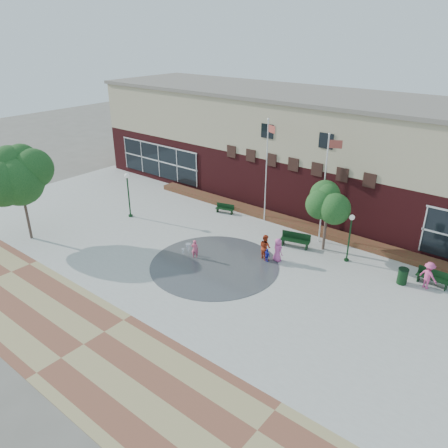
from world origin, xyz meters
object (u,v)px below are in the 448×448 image
Objects in this scene: trash_can at (403,276)px; tree_big_left at (18,171)px; bench_left at (225,210)px; flagpole_left at (267,166)px; flagpole_right at (325,184)px; child_splash at (195,249)px.

tree_big_left is (-23.30, -10.79, 4.65)m from trash_can.
tree_big_left is (-8.12, -12.60, 4.92)m from bench_left.
flagpole_left is at bearing 49.12° from tree_big_left.
flagpole_right is 4.93× the size of bench_left.
child_splash is (11.38, 5.34, -4.51)m from tree_big_left.
flagpole_left is at bearing -3.33° from bench_left.
flagpole_right is 7.87m from trash_can.
flagpole_left reaches higher than flagpole_right.
trash_can is at bearing 172.71° from child_splash.
child_splash is (-5.38, -7.44, -3.76)m from flagpole_right.
tree_big_left is 13.36m from child_splash.
tree_big_left is at bearing -167.54° from flagpole_right.
tree_big_left reaches higher than child_splash.
flagpole_left is at bearing 148.55° from flagpole_right.
flagpole_right is at bearing -14.83° from bench_left.
flagpole_left is at bearing -123.32° from child_splash.
bench_left is at bearing 173.21° from trash_can.
tree_big_left is at bearing -109.11° from flagpole_left.
tree_big_left is at bearing -155.15° from trash_can.
flagpole_left is 6.14× the size of child_splash.
tree_big_left reaches higher than bench_left.
flagpole_left is 1.03× the size of flagpole_right.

